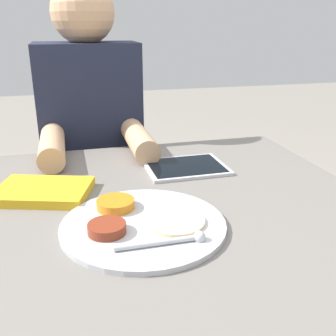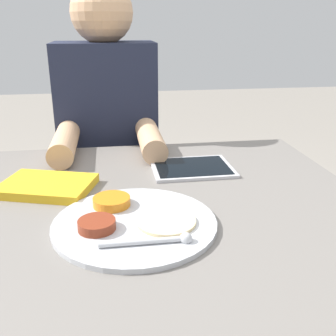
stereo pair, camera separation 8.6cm
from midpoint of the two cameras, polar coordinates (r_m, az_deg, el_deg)
thali_tray at (r=0.74m, az=-7.28°, el=-8.06°), size 0.31×0.31×0.03m
red_notebook at (r=0.92m, az=-20.26°, el=-3.32°), size 0.23×0.20×0.02m
tablet_device at (r=1.02m, az=0.17°, el=0.10°), size 0.21×0.16×0.01m
person_diner at (r=1.42m, az=-12.32°, el=-1.37°), size 0.33×0.47×1.24m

